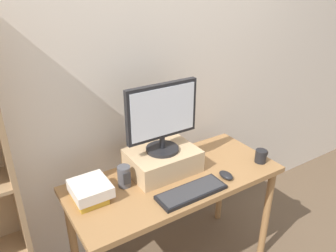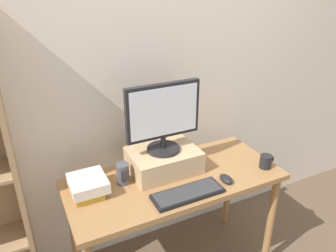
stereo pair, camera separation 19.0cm
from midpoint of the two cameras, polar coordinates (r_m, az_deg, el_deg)
name	(u,v)px [view 1 (the left image)]	position (r m, az deg, el deg)	size (l,w,h in m)	color
back_wall	(138,78)	(2.18, -7.74, 8.32)	(7.00, 0.08, 2.60)	beige
desk	(175,190)	(2.10, -1.38, -11.16)	(1.33, 0.59, 0.78)	#9E7042
riser_box	(162,160)	(2.08, -3.62, -6.05)	(0.43, 0.32, 0.14)	tan
computer_monitor	(162,116)	(1.93, -3.84, 1.64)	(0.47, 0.20, 0.43)	black
keyboard	(191,192)	(1.90, 1.20, -11.50)	(0.41, 0.15, 0.02)	black
computer_mouse	(226,175)	(2.04, 7.44, -8.58)	(0.06, 0.10, 0.04)	black
book_stack	(90,191)	(1.91, -16.31, -10.86)	(0.20, 0.23, 0.10)	gold
coffee_mug	(261,156)	(2.23, 13.59, -5.17)	(0.11, 0.08, 0.09)	black
desk_speaker	(124,176)	(1.96, -10.43, -8.71)	(0.08, 0.08, 0.13)	#4C4C51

